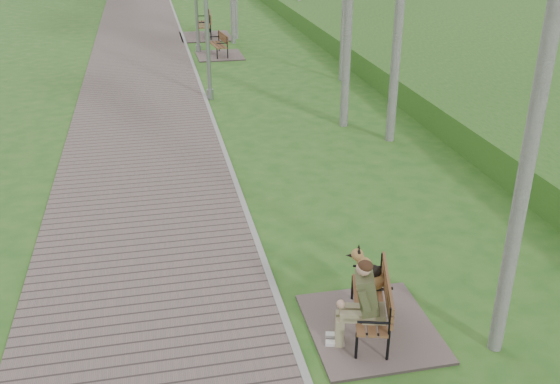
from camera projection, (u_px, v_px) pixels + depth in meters
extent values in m
plane|color=#2A621F|center=(241.00, 198.00, 11.63)|extent=(120.00, 120.00, 0.00)
cube|color=#6E5C59|center=(139.00, 16.00, 30.38)|extent=(3.50, 67.00, 0.04)
cube|color=#999993|center=(175.00, 15.00, 30.71)|extent=(0.10, 67.00, 0.05)
cube|color=#558431|center=(415.00, 12.00, 31.64)|extent=(14.00, 70.00, 1.60)
cube|color=#6E5C59|center=(371.00, 328.00, 8.06)|extent=(1.60, 1.77, 0.04)
cube|color=brown|center=(369.00, 304.00, 7.89)|extent=(0.75, 1.39, 0.04)
cube|color=brown|center=(387.00, 288.00, 7.78)|extent=(0.40, 1.29, 0.29)
cube|color=#6E5C59|center=(220.00, 55.00, 22.49)|extent=(1.62, 1.80, 0.04)
cube|color=brown|center=(218.00, 45.00, 22.32)|extent=(0.56, 1.39, 0.04)
cube|color=brown|center=(223.00, 38.00, 22.28)|extent=(0.20, 1.35, 0.30)
cube|color=#6E5C59|center=(206.00, 37.00, 25.68)|extent=(2.04, 2.27, 0.04)
cube|color=brown|center=(204.00, 24.00, 25.47)|extent=(0.64, 1.74, 0.05)
cube|color=brown|center=(210.00, 17.00, 25.37)|extent=(0.18, 1.70, 0.37)
cylinder|color=gray|center=(210.00, 94.00, 17.48)|extent=(0.19, 0.19, 0.29)
cylinder|color=gray|center=(206.00, 12.00, 16.54)|extent=(0.11, 0.11, 4.76)
cylinder|color=gray|center=(199.00, 49.00, 22.93)|extent=(0.19, 0.19, 0.28)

